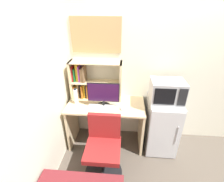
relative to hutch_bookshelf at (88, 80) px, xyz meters
The scene contains 11 objects.
wall_back 1.67m from the hutch_bookshelf, ahead, with size 6.40×0.04×2.60m, color silver.
desk 0.65m from the hutch_bookshelf, 33.14° to the right, with size 1.19×0.59×0.78m.
hutch_bookshelf is the anchor object (origin of this frame).
monitor 0.38m from the hutch_bookshelf, 43.02° to the right, with size 0.47×0.20×0.39m.
keyboard 0.48m from the hutch_bookshelf, 51.19° to the right, with size 0.39×0.15×0.02m, color silver.
computer_mouse 0.69m from the hutch_bookshelf, 28.54° to the right, with size 0.06×0.11×0.03m, color silver.
water_bottle 0.32m from the hutch_bookshelf, 128.09° to the right, with size 0.07×0.07×0.26m.
mini_fridge 1.36m from the hutch_bookshelf, 10.09° to the right, with size 0.47×0.57×0.90m.
microwave 1.20m from the hutch_bookshelf, ahead, with size 0.47×0.35×0.32m.
desk_chair 1.08m from the hutch_bookshelf, 66.84° to the right, with size 0.53×0.53×0.89m.
wall_corkboard 0.70m from the hutch_bookshelf, 33.08° to the left, with size 0.73×0.02×0.50m, color tan.
Camera 1 is at (-0.67, -2.44, 2.14)m, focal length 26.24 mm.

